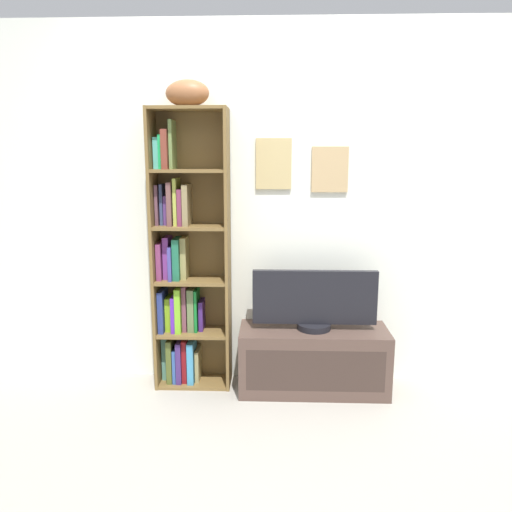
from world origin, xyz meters
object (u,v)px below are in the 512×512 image
bookshelf (184,267)px  tv_stand (313,360)px  television (315,300)px  football (187,93)px

bookshelf → tv_stand: bearing=-6.2°
bookshelf → television: 0.89m
tv_stand → television: 0.41m
football → tv_stand: size_ratio=0.28×
bookshelf → tv_stand: size_ratio=1.89×
football → television: football is taller
bookshelf → football: football is taller
football → tv_stand: football is taller
bookshelf → television: size_ratio=2.28×
bookshelf → tv_stand: (0.87, -0.09, -0.61)m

